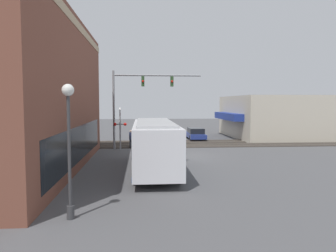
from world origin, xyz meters
name	(u,v)px	position (x,y,z in m)	size (l,w,h in m)	color
ground_plane	(187,156)	(0.00, 0.00, 0.00)	(120.00, 120.00, 0.00)	#4C4C4F
shop_building	(270,117)	(13.61, -12.18, 2.53)	(13.34, 10.66, 5.06)	beige
city_bus	(155,143)	(-5.21, 2.80, 1.71)	(10.51, 2.59, 3.09)	silver
traffic_signal_gantry	(138,92)	(4.42, 3.87, 5.21)	(0.42, 8.04, 7.13)	gray
crossing_signal	(120,124)	(4.26, 5.53, 2.30)	(1.41, 1.18, 3.81)	gray
streetlamp	(69,139)	(-13.62, 6.22, 2.94)	(0.44, 0.44, 4.92)	#38383A
rail_track_near	(179,146)	(6.00, 0.00, 0.03)	(2.60, 60.00, 0.15)	#332D28
rail_track_far	(175,142)	(9.20, 0.00, 0.03)	(2.60, 60.00, 0.15)	#332D28
parked_car_blue	(195,134)	(11.57, -2.60, 0.64)	(4.88, 1.82, 1.36)	navy
pedestrian_at_crossing	(131,139)	(4.97, 4.59, 0.87)	(0.34, 0.34, 1.72)	black
pedestrian_near_bus	(182,149)	(-2.44, 0.75, 0.95)	(0.34, 0.34, 1.85)	#2D3351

